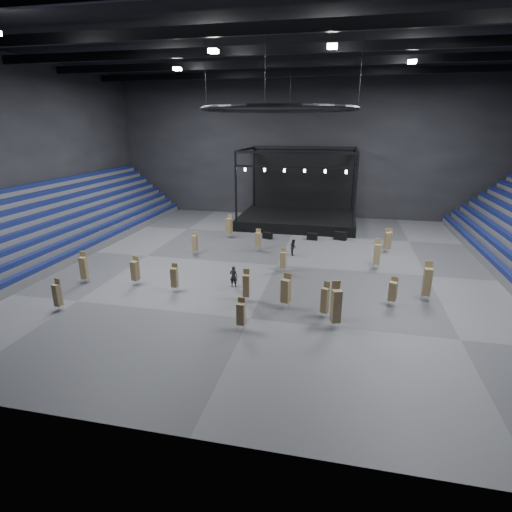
% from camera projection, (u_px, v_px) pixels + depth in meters
% --- Properties ---
extents(floor, '(50.00, 50.00, 0.00)m').
position_uv_depth(floor, '(277.00, 265.00, 35.29)').
color(floor, '#4B4B4D').
rests_on(floor, ground).
extents(ceiling, '(50.00, 42.00, 0.20)m').
position_uv_depth(ceiling, '(281.00, 37.00, 29.66)').
color(ceiling, black).
rests_on(ceiling, wall_back).
extents(wall_back, '(50.00, 0.20, 18.00)m').
position_uv_depth(wall_back, '(304.00, 148.00, 51.97)').
color(wall_back, black).
rests_on(wall_back, ground).
extents(wall_front, '(50.00, 0.20, 18.00)m').
position_uv_depth(wall_front, '(175.00, 215.00, 12.98)').
color(wall_front, black).
rests_on(wall_front, ground).
extents(wall_left, '(0.20, 42.00, 18.00)m').
position_uv_depth(wall_left, '(16.00, 156.00, 37.53)').
color(wall_left, black).
rests_on(wall_left, ground).
extents(bleachers_left, '(7.20, 40.00, 6.40)m').
position_uv_depth(bleachers_left, '(48.00, 232.00, 39.38)').
color(bleachers_left, '#4E4E50').
rests_on(bleachers_left, floor).
extents(stage, '(14.00, 10.00, 9.20)m').
position_uv_depth(stage, '(298.00, 212.00, 49.91)').
color(stage, black).
rests_on(stage, floor).
extents(truss_ring, '(12.30, 12.30, 5.15)m').
position_uv_depth(truss_ring, '(279.00, 109.00, 31.23)').
color(truss_ring, black).
rests_on(truss_ring, ceiling).
extents(roof_girders, '(49.00, 30.35, 0.70)m').
position_uv_depth(roof_girders, '(281.00, 49.00, 29.91)').
color(roof_girders, black).
rests_on(roof_girders, ceiling).
extents(floodlights, '(28.60, 16.60, 0.25)m').
position_uv_depth(floodlights, '(271.00, 49.00, 26.39)').
color(floodlights, white).
rests_on(floodlights, roof_girders).
extents(flight_case_left, '(1.15, 0.88, 0.68)m').
position_uv_depth(flight_case_left, '(267.00, 235.00, 43.48)').
color(flight_case_left, black).
rests_on(flight_case_left, floor).
extents(flight_case_mid, '(1.15, 0.64, 0.74)m').
position_uv_depth(flight_case_mid, '(312.00, 236.00, 43.00)').
color(flight_case_mid, black).
rests_on(flight_case_mid, floor).
extents(flight_case_right, '(1.44, 0.97, 0.88)m').
position_uv_depth(flight_case_right, '(340.00, 236.00, 43.01)').
color(flight_case_right, black).
rests_on(flight_case_right, floor).
extents(chair_stack_0, '(0.49, 0.49, 2.35)m').
position_uv_depth(chair_stack_0, '(246.00, 285.00, 27.75)').
color(chair_stack_0, silver).
rests_on(chair_stack_0, floor).
extents(chair_stack_1, '(0.52, 0.52, 2.59)m').
position_uv_depth(chair_stack_1, '(377.00, 253.00, 34.12)').
color(chair_stack_1, silver).
rests_on(chair_stack_1, floor).
extents(chair_stack_2, '(0.63, 0.63, 2.06)m').
position_uv_depth(chair_stack_2, '(393.00, 291.00, 27.06)').
color(chair_stack_2, silver).
rests_on(chair_stack_2, floor).
extents(chair_stack_3, '(0.47, 0.47, 2.17)m').
position_uv_depth(chair_stack_3, '(174.00, 277.00, 29.44)').
color(chair_stack_3, silver).
rests_on(chair_stack_3, floor).
extents(chair_stack_4, '(0.42, 0.42, 2.23)m').
position_uv_depth(chair_stack_4, '(195.00, 243.00, 37.95)').
color(chair_stack_4, silver).
rests_on(chair_stack_4, floor).
extents(chair_stack_5, '(0.47, 0.47, 2.05)m').
position_uv_depth(chair_stack_5, '(241.00, 313.00, 23.86)').
color(chair_stack_5, silver).
rests_on(chair_stack_5, floor).
extents(chair_stack_6, '(0.49, 0.49, 2.06)m').
position_uv_depth(chair_stack_6, '(283.00, 260.00, 33.35)').
color(chair_stack_6, silver).
rests_on(chair_stack_6, floor).
extents(chair_stack_7, '(0.59, 0.59, 2.36)m').
position_uv_depth(chair_stack_7, '(387.00, 240.00, 38.54)').
color(chair_stack_7, silver).
rests_on(chair_stack_7, floor).
extents(chair_stack_8, '(0.56, 0.56, 2.54)m').
position_uv_depth(chair_stack_8, '(84.00, 267.00, 30.94)').
color(chair_stack_8, silver).
rests_on(chair_stack_8, floor).
extents(chair_stack_9, '(0.67, 0.67, 2.53)m').
position_uv_depth(chair_stack_9, '(229.00, 226.00, 43.65)').
color(chair_stack_9, silver).
rests_on(chair_stack_9, floor).
extents(chair_stack_10, '(0.59, 0.59, 2.30)m').
position_uv_depth(chair_stack_10, '(135.00, 270.00, 30.59)').
color(chair_stack_10, silver).
rests_on(chair_stack_10, floor).
extents(chair_stack_11, '(0.55, 0.55, 2.89)m').
position_uv_depth(chair_stack_11, '(427.00, 281.00, 27.75)').
color(chair_stack_11, silver).
rests_on(chair_stack_11, floor).
extents(chair_stack_12, '(0.51, 0.51, 2.18)m').
position_uv_depth(chair_stack_12, '(258.00, 239.00, 39.01)').
color(chair_stack_12, silver).
rests_on(chair_stack_12, floor).
extents(chair_stack_13, '(0.56, 0.56, 2.43)m').
position_uv_depth(chair_stack_13, '(325.00, 300.00, 25.39)').
color(chair_stack_13, silver).
rests_on(chair_stack_13, floor).
extents(chair_stack_14, '(0.47, 0.47, 2.23)m').
position_uv_depth(chair_stack_14, '(57.00, 294.00, 26.38)').
color(chair_stack_14, silver).
rests_on(chair_stack_14, floor).
extents(chair_stack_15, '(0.69, 0.69, 3.02)m').
position_uv_depth(chair_stack_15, '(336.00, 305.00, 23.92)').
color(chair_stack_15, silver).
rests_on(chair_stack_15, floor).
extents(chair_stack_16, '(0.69, 0.69, 2.45)m').
position_uv_depth(chair_stack_16, '(286.00, 290.00, 26.66)').
color(chair_stack_16, silver).
rests_on(chair_stack_16, floor).
extents(chair_stack_17, '(0.54, 0.54, 2.01)m').
position_uv_depth(chair_stack_17, '(390.00, 238.00, 39.79)').
color(chair_stack_17, silver).
rests_on(chair_stack_17, floor).
extents(man_center, '(0.62, 0.42, 1.67)m').
position_uv_depth(man_center, '(234.00, 277.00, 30.34)').
color(man_center, black).
rests_on(man_center, floor).
extents(crew_member, '(0.75, 0.87, 1.53)m').
position_uv_depth(crew_member, '(293.00, 247.00, 37.86)').
color(crew_member, black).
rests_on(crew_member, floor).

